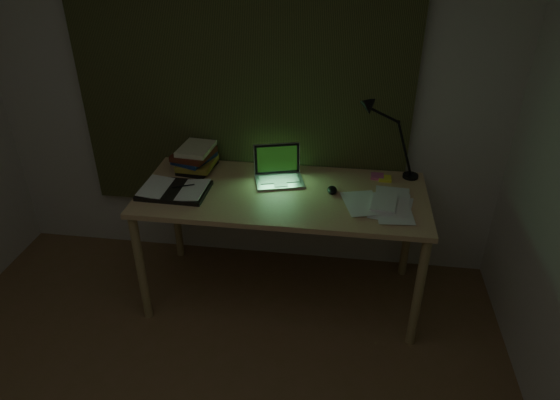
# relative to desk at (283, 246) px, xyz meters

# --- Properties ---
(wall_back) EXTENTS (3.50, 0.00, 2.50)m
(wall_back) POSITION_rel_desk_xyz_m (-0.33, 0.47, 0.85)
(wall_back) COLOR beige
(wall_back) RESTS_ON ground
(curtain) EXTENTS (2.20, 0.06, 2.00)m
(curtain) POSITION_rel_desk_xyz_m (-0.33, 0.43, 1.05)
(curtain) COLOR #2F3319
(curtain) RESTS_ON wall_back
(desk) EXTENTS (1.77, 0.77, 0.81)m
(desk) POSITION_rel_desk_xyz_m (0.00, 0.00, 0.00)
(desk) COLOR tan
(desk) RESTS_ON floor
(laptop) EXTENTS (0.38, 0.41, 0.22)m
(laptop) POSITION_rel_desk_xyz_m (-0.04, 0.12, 0.51)
(laptop) COLOR silver
(laptop) RESTS_ON desk
(open_textbook) EXTENTS (0.42, 0.30, 0.04)m
(open_textbook) POSITION_rel_desk_xyz_m (-0.66, -0.09, 0.42)
(open_textbook) COLOR white
(open_textbook) RESTS_ON desk
(book_stack) EXTENTS (0.26, 0.30, 0.18)m
(book_stack) POSITION_rel_desk_xyz_m (-0.61, 0.23, 0.49)
(book_stack) COLOR white
(book_stack) RESTS_ON desk
(loose_papers) EXTENTS (0.42, 0.43, 0.02)m
(loose_papers) POSITION_rel_desk_xyz_m (0.56, -0.05, 0.41)
(loose_papers) COLOR white
(loose_papers) RESTS_ON desk
(mouse) EXTENTS (0.07, 0.10, 0.04)m
(mouse) POSITION_rel_desk_xyz_m (0.30, 0.04, 0.42)
(mouse) COLOR black
(mouse) RESTS_ON desk
(sticky_yellow) EXTENTS (0.08, 0.08, 0.02)m
(sticky_yellow) POSITION_rel_desk_xyz_m (0.63, 0.25, 0.41)
(sticky_yellow) COLOR #FFF535
(sticky_yellow) RESTS_ON desk
(sticky_pink) EXTENTS (0.08, 0.08, 0.02)m
(sticky_pink) POSITION_rel_desk_xyz_m (0.58, 0.28, 0.41)
(sticky_pink) COLOR #D4528C
(sticky_pink) RESTS_ON desk
(desk_lamp) EXTENTS (0.38, 0.31, 0.54)m
(desk_lamp) POSITION_rel_desk_xyz_m (0.80, 0.31, 0.67)
(desk_lamp) COLOR black
(desk_lamp) RESTS_ON desk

